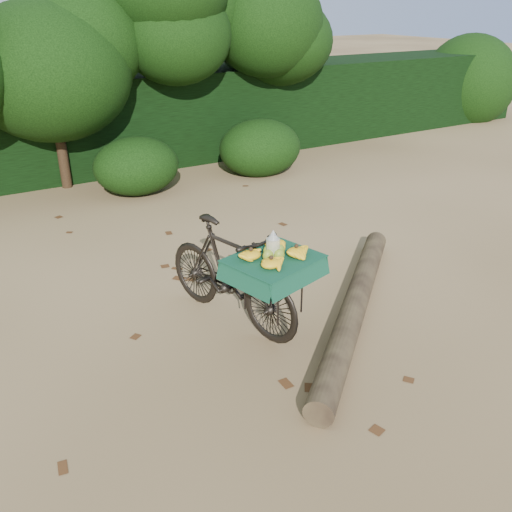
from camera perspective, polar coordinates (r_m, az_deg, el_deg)
ground at (r=5.72m, az=-11.94°, el=-8.09°), size 80.00×80.00×0.00m
vendor_bicycle at (r=5.55m, az=-2.60°, el=-1.80°), size 1.13×1.97×1.12m
fallen_log at (r=5.94m, az=10.37°, el=-5.07°), size 2.91×2.56×0.26m
hedge_backdrop at (r=11.21m, az=-23.54°, el=11.98°), size 26.00×1.80×1.80m
bush_clumps at (r=9.48m, az=-18.19°, el=7.84°), size 8.80×1.70×0.90m
leaf_litter at (r=6.25m, az=-13.96°, el=-5.15°), size 7.00×7.30×0.01m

